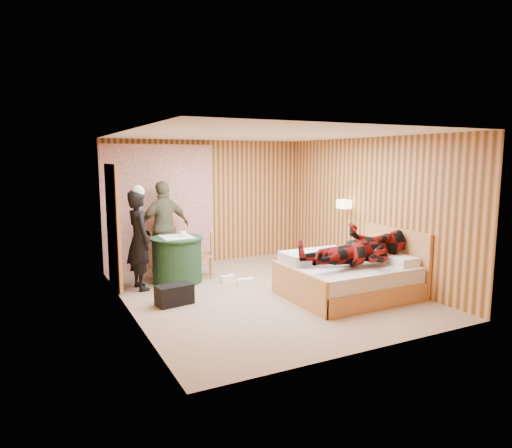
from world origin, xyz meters
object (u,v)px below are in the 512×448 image
bed (348,277)px  chair_near (206,250)px  man_on_bed (360,239)px  woman_standing (139,240)px  nightstand (353,263)px  man_at_table (164,227)px  round_table (177,259)px  duffel_bag (174,295)px  wall_lamp (344,204)px  chair_far (165,245)px

bed → chair_near: size_ratio=2.28×
man_on_bed → woman_standing: bearing=144.2°
nightstand → man_at_table: bearing=146.9°
round_table → duffel_bag: size_ratio=1.71×
nightstand → man_on_bed: size_ratio=0.30×
wall_lamp → nightstand: size_ratio=0.50×
woman_standing → man_at_table: size_ratio=0.95×
duffel_bag → round_table: bearing=61.6°
chair_near → bed: bearing=56.3°
chair_near → man_at_table: man_at_table is taller
man_at_table → round_table: bearing=78.6°
man_at_table → chair_far: bearing=71.7°
chair_near → man_at_table: size_ratio=0.49×
chair_near → man_on_bed: 2.82m
duffel_bag → woman_standing: 1.27m
nightstand → round_table: 3.13m
round_table → chair_near: (0.56, 0.07, 0.09)m
nightstand → chair_near: bearing=152.8°
wall_lamp → chair_far: bearing=153.1°
chair_near → nightstand: bearing=81.0°
chair_far → man_on_bed: (2.19, -2.91, 0.40)m
duffel_bag → woman_standing: (-0.26, 1.04, 0.67)m
man_at_table → man_on_bed: man_on_bed is taller
wall_lamp → man_at_table: 3.37m
nightstand → round_table: size_ratio=0.58×
chair_far → chair_near: size_ratio=1.09×
chair_far → woman_standing: size_ratio=0.57×
wall_lamp → round_table: size_ratio=0.29×
chair_far → duffel_bag: size_ratio=1.76×
chair_far → round_table: bearing=-93.3°
woman_standing → man_at_table: man_at_table is taller
wall_lamp → round_table: bearing=165.0°
bed → woman_standing: size_ratio=1.18×
man_at_table → woman_standing: bearing=41.8°
chair_near → woman_standing: size_ratio=0.52×
chair_far → chair_near: (0.57, -0.65, -0.05)m
round_table → chair_near: bearing=6.7°
woman_standing → round_table: bearing=-84.3°
bed → chair_far: 3.46m
wall_lamp → nightstand: (-0.04, -0.35, -1.04)m
bed → man_on_bed: size_ratio=1.10×
chair_far → man_at_table: bearing=79.4°
duffel_bag → woman_standing: woman_standing is taller
chair_far → woman_standing: 1.12m
round_table → woman_standing: (-0.67, -0.14, 0.41)m
chair_near → wall_lamp: bearing=88.4°
round_table → man_at_table: bearing=90.0°
wall_lamp → man_at_table: man_at_table is taller
round_table → chair_far: 0.73m
wall_lamp → chair_near: bearing=160.3°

